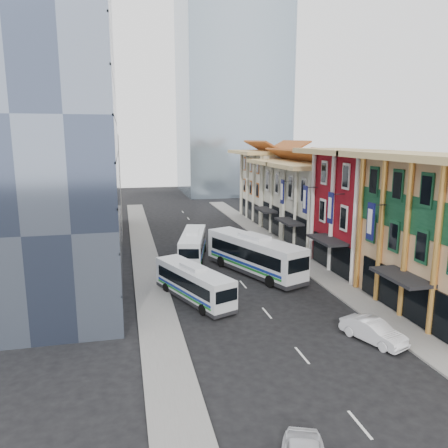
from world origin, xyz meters
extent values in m
plane|color=black|center=(0.00, 0.00, 0.00)|extent=(200.00, 200.00, 0.00)
cube|color=slate|center=(8.50, 22.00, 0.07)|extent=(3.00, 90.00, 0.15)
cube|color=slate|center=(-8.50, 22.00, 0.07)|extent=(3.00, 90.00, 0.15)
cube|color=maroon|center=(14.00, 17.00, 6.00)|extent=(8.00, 10.00, 12.00)
cube|color=beige|center=(14.00, 26.50, 5.00)|extent=(8.00, 9.00, 10.00)
cube|color=beige|center=(14.00, 35.50, 5.00)|extent=(8.00, 9.00, 10.00)
cube|color=beige|center=(14.00, 46.00, 5.50)|extent=(8.00, 12.00, 11.00)
cube|color=#3F4A64|center=(-17.00, 19.00, 15.00)|extent=(12.00, 26.00, 30.00)
cube|color=gray|center=(-16.00, 42.00, 7.00)|extent=(10.00, 18.00, 14.00)
imported|color=silver|center=(5.43, 1.71, 0.76)|extent=(3.19, 4.88, 1.52)
camera|label=1|loc=(-10.61, -22.77, 13.59)|focal=35.00mm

